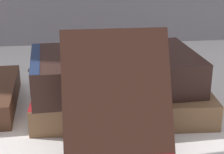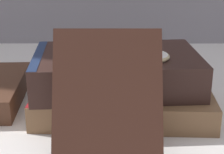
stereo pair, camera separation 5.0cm
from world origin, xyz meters
name	(u,v)px [view 2 (the right image)]	position (x,y,z in m)	size (l,w,h in m)	color
ground_plane	(77,126)	(0.00, 0.00, 0.00)	(3.00, 3.00, 0.00)	silver
book_flat_bottom	(119,97)	(0.05, 0.05, 0.02)	(0.25, 0.17, 0.04)	brown
book_flat_top	(112,70)	(0.04, 0.05, 0.06)	(0.23, 0.15, 0.05)	#331E19
book_leaning_front	(107,102)	(0.04, -0.07, 0.06)	(0.12, 0.08, 0.14)	#422319
pocket_watch	(150,56)	(0.09, 0.03, 0.09)	(0.05, 0.05, 0.01)	white
reading_glasses	(68,67)	(-0.04, 0.23, 0.00)	(0.11, 0.06, 0.00)	#4C3828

